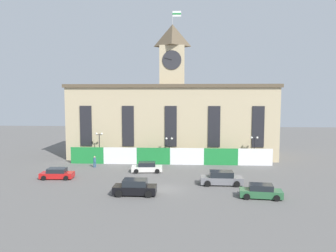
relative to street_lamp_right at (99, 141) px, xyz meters
The scene contains 12 objects.
ground_plane 19.85m from the street_lamp_right, 51.95° to the right, with size 160.00×160.00×0.00m, color #605E5B.
civic_building 14.59m from the street_lamp_right, 32.01° to the left, with size 37.37×12.51×26.77m.
banner_fence 12.28m from the street_lamp_right, ahead, with size 33.18×0.12×2.75m.
street_lamp_right is the anchor object (origin of this frame).
street_lamp_center 11.81m from the street_lamp_right, ahead, with size 1.26×0.36×4.35m.
street_lamp_far_left 25.86m from the street_lamp_right, ahead, with size 1.26×0.36×4.60m.
car_green_wagon 29.34m from the street_lamp_right, 38.26° to the right, with size 4.77×2.53×1.55m.
car_white_taxi 11.39m from the street_lamp_right, 36.38° to the right, with size 4.63×2.41×1.50m.
car_black_suv 19.95m from the street_lamp_right, 63.56° to the right, with size 4.90×2.37×1.80m.
car_red_sedan 11.81m from the street_lamp_right, 105.04° to the right, with size 4.48×2.29×1.45m.
car_gray_pickup 23.23m from the street_lamp_right, 33.91° to the right, with size 5.31×2.39×1.75m.
pedestrian 4.65m from the street_lamp_right, 86.90° to the right, with size 0.53×0.53×1.78m.
Camera 1 is at (2.54, -38.63, 11.35)m, focal length 35.00 mm.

